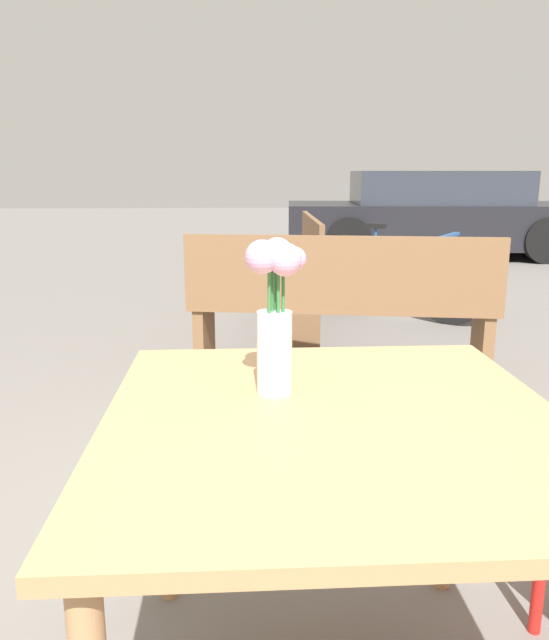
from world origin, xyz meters
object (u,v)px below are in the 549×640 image
at_px(table_front, 334,456).
at_px(bench_near, 341,305).
at_px(bicycle, 394,276).
at_px(parked_car, 435,215).
at_px(flower_vase, 274,310).
at_px(bench_middle, 299,270).

relative_size(table_front, bench_near, 0.56).
relative_size(bicycle, parked_car, 0.32).
bearing_deg(bench_near, flower_vase, -102.69).
xyz_separation_m(bench_middle, bicycle, (0.81, 0.35, -0.11)).
bearing_deg(bench_near, parked_car, 68.45).
distance_m(table_front, flower_vase, 0.32).
bearing_deg(bench_middle, table_front, -93.83).
bearing_deg(bicycle, table_front, -105.19).
bearing_deg(bench_middle, parked_car, 61.40).
xyz_separation_m(table_front, bicycle, (1.04, 3.84, -0.27)).
bearing_deg(bench_near, table_front, -99.09).
bearing_deg(table_front, flower_vase, 131.37).
xyz_separation_m(flower_vase, bicycle, (1.16, 3.71, -0.55)).
height_order(bench_near, bicycle, bench_near).
height_order(table_front, parked_car, parked_car).
distance_m(bench_middle, parked_car, 4.80).
xyz_separation_m(table_front, bench_middle, (0.23, 3.49, -0.17)).
distance_m(table_front, bench_near, 2.22).
height_order(flower_vase, bicycle, flower_vase).
xyz_separation_m(table_front, bench_near, (0.35, 2.18, -0.16)).
distance_m(flower_vase, parked_car, 8.03).
height_order(bench_middle, bicycle, bench_middle).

